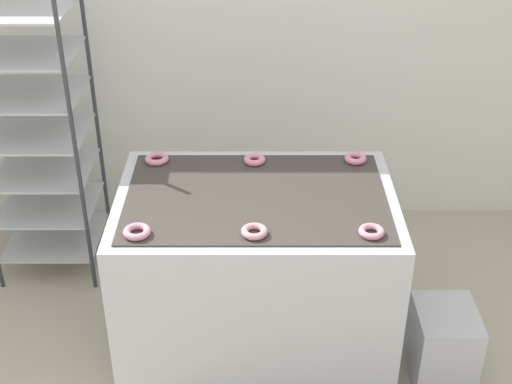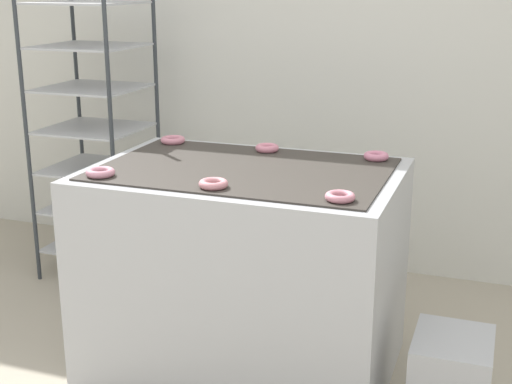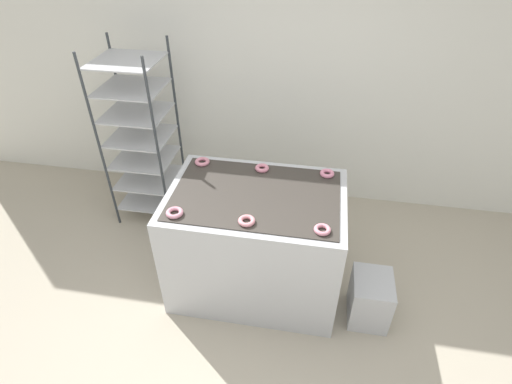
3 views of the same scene
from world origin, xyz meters
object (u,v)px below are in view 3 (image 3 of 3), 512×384
at_px(fryer_machine, 256,241).
at_px(donut_far_left, 202,162).
at_px(glaze_bin, 370,299).
at_px(donut_far_right, 327,173).
at_px(donut_near_left, 175,213).
at_px(donut_near_right, 322,230).
at_px(donut_near_center, 247,221).
at_px(baking_rack_cart, 141,136).
at_px(donut_far_center, 262,168).

relative_size(fryer_machine, donut_far_left, 11.00).
distance_m(glaze_bin, donut_far_left, 1.73).
distance_m(fryer_machine, glaze_bin, 1.00).
distance_m(donut_far_left, donut_far_right, 1.02).
bearing_deg(donut_near_left, donut_near_right, 0.16).
height_order(donut_near_center, donut_far_right, donut_far_right).
distance_m(donut_near_center, donut_near_right, 0.51).
relative_size(fryer_machine, glaze_bin, 3.25).
distance_m(donut_near_right, donut_far_left, 1.21).
bearing_deg(glaze_bin, fryer_machine, 168.07).
distance_m(baking_rack_cart, glaze_bin, 2.51).
bearing_deg(glaze_bin, donut_near_left, -174.98).
bearing_deg(donut_far_left, baking_rack_cart, 148.33).
bearing_deg(donut_near_left, donut_far_center, 52.26).
distance_m(donut_near_right, donut_far_right, 0.67).
height_order(glaze_bin, donut_far_right, donut_far_right).
height_order(fryer_machine, donut_far_right, donut_far_right).
bearing_deg(donut_near_right, donut_far_center, 127.90).
distance_m(glaze_bin, donut_near_left, 1.66).
bearing_deg(donut_far_right, donut_near_right, -90.87).
height_order(donut_far_center, donut_far_right, same).
relative_size(donut_near_left, donut_near_right, 1.07).
bearing_deg(fryer_machine, donut_far_left, 146.39).
distance_m(fryer_machine, donut_near_center, 0.59).
distance_m(donut_near_left, donut_far_left, 0.67).
height_order(donut_near_left, donut_near_right, donut_near_left).
bearing_deg(donut_far_left, donut_near_right, -33.29).
distance_m(glaze_bin, donut_near_right, 0.90).
distance_m(fryer_machine, donut_far_right, 0.79).
relative_size(donut_near_left, donut_far_left, 0.99).
height_order(glaze_bin, donut_near_center, donut_near_center).
bearing_deg(donut_near_center, fryer_machine, 88.66).
bearing_deg(donut_far_center, donut_near_left, -127.74).
xyz_separation_m(fryer_machine, donut_far_left, (-0.51, 0.34, 0.50)).
bearing_deg(donut_near_right, donut_far_right, 89.13).
bearing_deg(donut_near_left, donut_far_right, 33.09).
height_order(baking_rack_cart, donut_near_left, baking_rack_cart).
distance_m(fryer_machine, donut_far_center, 0.60).
distance_m(glaze_bin, donut_far_right, 1.04).
xyz_separation_m(fryer_machine, donut_near_center, (-0.01, -0.32, 0.50)).
bearing_deg(donut_far_left, donut_near_center, -52.89).
distance_m(donut_near_center, donut_far_left, 0.83).
bearing_deg(donut_near_right, baking_rack_cart, 147.39).
bearing_deg(glaze_bin, donut_far_left, 159.67).
height_order(donut_near_center, donut_near_right, donut_near_center).
distance_m(baking_rack_cart, donut_near_left, 1.35).
distance_m(donut_near_right, donut_far_center, 0.83).
bearing_deg(donut_far_right, donut_far_left, -179.80).
xyz_separation_m(baking_rack_cart, donut_near_right, (1.75, -1.12, 0.08)).
relative_size(baking_rack_cart, donut_near_center, 15.09).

